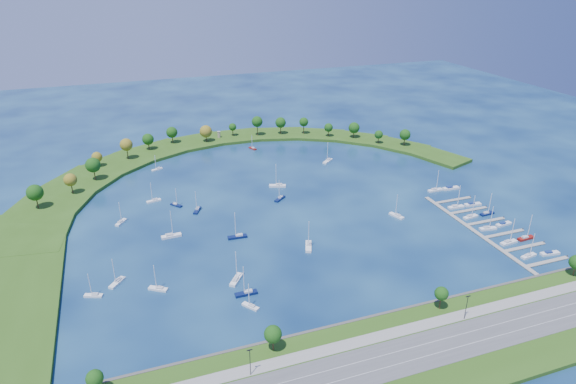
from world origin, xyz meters
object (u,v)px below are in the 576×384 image
object	(u,v)px
docked_boat_1	(550,253)
docked_boat_6	(471,216)
moored_boat_0	(158,288)
moored_boat_16	(397,215)
moored_boat_8	(238,236)
moored_boat_11	(157,169)
docked_boat_10	(435,190)
docked_boat_0	(529,255)
moored_boat_9	(280,198)
docked_boat_7	(487,213)
moored_boat_12	(251,306)
docked_boat_4	(488,228)
moored_boat_7	(308,246)
docked_boat_3	(526,238)
docked_boat_2	(509,242)
moored_boat_1	(121,222)
moored_boat_15	(171,235)
moored_boat_13	(246,293)
moored_boat_4	(236,279)
moored_boat_2	(253,148)
docked_boat_5	(504,224)
docked_boat_8	(456,206)
moored_boat_6	(328,161)
docked_boat_9	(473,204)
dock_system	(487,229)
moored_boat_3	(93,295)
moored_boat_17	(117,282)
harbor_tower	(219,134)
moored_boat_18	(278,185)
moored_boat_5	(176,204)
docked_boat_11	(451,188)

from	to	relation	value
docked_boat_1	docked_boat_6	bearing A→B (deg)	111.77
moored_boat_0	moored_boat_16	xyz separation A→B (m)	(122.66, 23.36, 0.02)
moored_boat_8	moored_boat_11	size ratio (longest dim) A/B	1.32
docked_boat_10	docked_boat_0	bearing A→B (deg)	-93.90
docked_boat_6	moored_boat_9	bearing A→B (deg)	139.74
docked_boat_10	docked_boat_7	bearing A→B (deg)	-78.65
moored_boat_12	docked_boat_4	distance (m)	127.52
moored_boat_0	docked_boat_6	world-z (taller)	docked_boat_6
moored_boat_0	docked_boat_6	size ratio (longest dim) A/B	0.93
docked_boat_6	moored_boat_7	bearing A→B (deg)	171.38
docked_boat_3	docked_boat_2	bearing A→B (deg)	179.67
moored_boat_1	moored_boat_7	bearing A→B (deg)	-87.91
moored_boat_1	moored_boat_15	distance (m)	31.48
moored_boat_8	moored_boat_13	bearing A→B (deg)	83.09
moored_boat_15	docked_boat_10	size ratio (longest dim) A/B	1.07
moored_boat_4	docked_boat_7	world-z (taller)	moored_boat_4
moored_boat_2	docked_boat_5	world-z (taller)	moored_boat_2
docked_boat_3	docked_boat_8	world-z (taller)	docked_boat_8
moored_boat_4	moored_boat_6	xyz separation A→B (m)	(89.91, 111.34, 0.01)
moored_boat_12	docked_boat_9	distance (m)	143.46
docked_boat_8	docked_boat_0	bearing A→B (deg)	-87.06
moored_boat_13	moored_boat_16	xyz separation A→B (m)	(90.32, 38.09, -0.02)
dock_system	docked_boat_4	bearing A→B (deg)	-31.52
moored_boat_16	docked_boat_5	distance (m)	52.28
moored_boat_13	docked_boat_5	bearing A→B (deg)	-174.41
docked_boat_9	moored_boat_3	bearing A→B (deg)	-169.62
moored_boat_15	moored_boat_17	world-z (taller)	moored_boat_15
docked_boat_1	docked_boat_10	distance (m)	75.82
moored_boat_3	docked_boat_6	distance (m)	182.15
moored_boat_8	docked_boat_5	xyz separation A→B (m)	(128.13, -32.04, -0.30)
docked_boat_1	docked_boat_9	bearing A→B (deg)	97.53
docked_boat_9	moored_boat_7	bearing A→B (deg)	-168.42
moored_boat_13	docked_boat_8	size ratio (longest dim) A/B	1.01
moored_boat_6	moored_boat_11	world-z (taller)	moored_boat_6
moored_boat_2	moored_boat_9	distance (m)	85.16
moored_boat_4	moored_boat_16	world-z (taller)	moored_boat_4
moored_boat_12	harbor_tower	bearing A→B (deg)	-45.24
docked_boat_5	docked_boat_10	world-z (taller)	docked_boat_10
moored_boat_7	docked_boat_7	distance (m)	99.68
moored_boat_8	moored_boat_18	world-z (taller)	moored_boat_18
moored_boat_5	docked_boat_5	bearing A→B (deg)	23.54
moored_boat_6	docked_boat_0	xyz separation A→B (m)	(37.01, -136.95, -0.07)
moored_boat_3	moored_boat_13	bearing A→B (deg)	-177.02
moored_boat_12	moored_boat_16	xyz separation A→B (m)	(90.92, 46.40, 0.05)
harbor_tower	moored_boat_15	world-z (taller)	moored_boat_15
dock_system	docked_boat_11	size ratio (longest dim) A/B	8.18
moored_boat_8	docked_boat_8	world-z (taller)	moored_boat_8
moored_boat_18	docked_boat_1	bearing A→B (deg)	149.76
moored_boat_5	docked_boat_10	size ratio (longest dim) A/B	0.81
docked_boat_3	docked_boat_4	size ratio (longest dim) A/B	1.03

